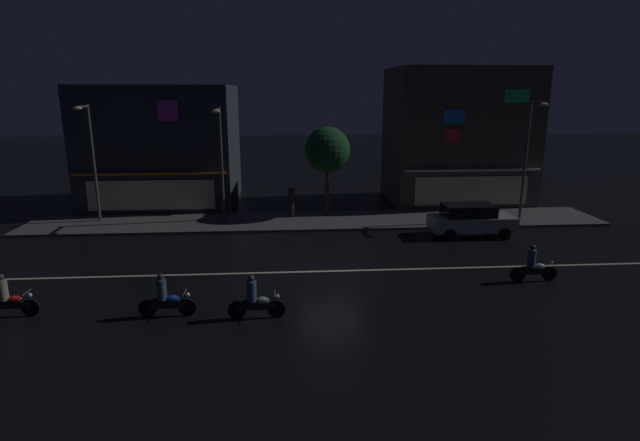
{
  "coord_description": "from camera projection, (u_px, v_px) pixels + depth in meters",
  "views": [
    {
      "loc": [
        -1.9,
        -19.81,
        7.28
      ],
      "look_at": [
        -0.25,
        2.85,
        1.48
      ],
      "focal_mm": 28.2,
      "sensor_mm": 36.0,
      "label": 1
    }
  ],
  "objects": [
    {
      "name": "sidewalk_far",
      "position": [
        317.0,
        221.0,
        29.1
      ],
      "size": [
        32.84,
        4.25,
        0.14
      ],
      "primitive_type": "cube",
      "color": "#4C4C4F",
      "rests_on": "ground"
    },
    {
      "name": "street_tree",
      "position": [
        327.0,
        150.0,
        29.3
      ],
      "size": [
        2.66,
        2.66,
        5.24
      ],
      "color": "#473323",
      "rests_on": "sidewalk_far"
    },
    {
      "name": "streetlamp_east",
      "position": [
        528.0,
        151.0,
        27.93
      ],
      "size": [
        0.44,
        1.64,
        6.72
      ],
      "color": "#47494C",
      "rests_on": "sidewalk_far"
    },
    {
      "name": "traffic_cone",
      "position": [
        443.0,
        229.0,
        26.59
      ],
      "size": [
        0.36,
        0.36,
        0.55
      ],
      "primitive_type": "cone",
      "color": "orange",
      "rests_on": "ground"
    },
    {
      "name": "motorcycle_opposite_lane",
      "position": [
        255.0,
        300.0,
        16.56
      ],
      "size": [
        1.9,
        0.6,
        1.52
      ],
      "rotation": [
        0.0,
        0.0,
        3.16
      ],
      "color": "black",
      "rests_on": "ground"
    },
    {
      "name": "motorcycle_lead",
      "position": [
        7.0,
        299.0,
        16.66
      ],
      "size": [
        1.9,
        0.6,
        1.52
      ],
      "rotation": [
        0.0,
        0.0,
        3.25
      ],
      "color": "black",
      "rests_on": "ground"
    },
    {
      "name": "parked_car_near_kerb",
      "position": [
        471.0,
        220.0,
        26.13
      ],
      "size": [
        4.3,
        1.98,
        1.67
      ],
      "color": "#9EA0A5",
      "rests_on": "ground"
    },
    {
      "name": "pedestrian_on_sidewalk",
      "position": [
        291.0,
        202.0,
        29.61
      ],
      "size": [
        0.39,
        0.39,
        1.93
      ],
      "rotation": [
        0.0,
        0.0,
        3.43
      ],
      "color": "#232328",
      "rests_on": "sidewalk_far"
    },
    {
      "name": "streetlamp_west",
      "position": [
        91.0,
        153.0,
        27.7
      ],
      "size": [
        0.44,
        1.64,
        6.53
      ],
      "color": "#47494C",
      "rests_on": "sidewalk_far"
    },
    {
      "name": "motorcycle_trailing_far",
      "position": [
        165.0,
        299.0,
        16.69
      ],
      "size": [
        1.9,
        0.6,
        1.52
      ],
      "rotation": [
        0.0,
        0.0,
        3.23
      ],
      "color": "black",
      "rests_on": "ground"
    },
    {
      "name": "motorcycle_following",
      "position": [
        533.0,
        266.0,
        19.81
      ],
      "size": [
        1.9,
        0.6,
        1.52
      ],
      "rotation": [
        0.0,
        0.0,
        3.2
      ],
      "color": "black",
      "rests_on": "ground"
    },
    {
      "name": "storefront_center_block",
      "position": [
        457.0,
        136.0,
        33.92
      ],
      "size": [
        9.01,
        6.67,
        8.88
      ],
      "color": "#4C443A",
      "rests_on": "ground"
    },
    {
      "name": "ground_plane",
      "position": [
        331.0,
        271.0,
        21.08
      ],
      "size": [
        140.0,
        140.0,
        0.0
      ],
      "primitive_type": "plane",
      "color": "black"
    },
    {
      "name": "storefront_left_block",
      "position": [
        163.0,
        146.0,
        33.36
      ],
      "size": [
        9.4,
        8.09,
        7.74
      ],
      "color": "#2D333D",
      "rests_on": "ground"
    },
    {
      "name": "streetlamp_mid",
      "position": [
        221.0,
        154.0,
        27.98
      ],
      "size": [
        0.44,
        1.64,
        6.37
      ],
      "color": "#47494C",
      "rests_on": "sidewalk_far"
    },
    {
      "name": "lane_divider_stripe",
      "position": [
        331.0,
        271.0,
        21.07
      ],
      "size": [
        31.2,
        0.16,
        0.01
      ],
      "primitive_type": "cube",
      "color": "beige",
      "rests_on": "ground"
    }
  ]
}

